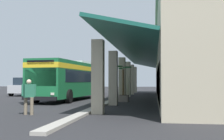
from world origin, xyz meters
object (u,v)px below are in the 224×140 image
object	(u,v)px
pedestrian	(29,95)
potted_palm	(123,91)
parked_suv_silver	(27,86)
transit_bus	(71,78)

from	to	relation	value
pedestrian	potted_palm	bearing A→B (deg)	159.75
parked_suv_silver	transit_bus	bearing A→B (deg)	47.12
transit_bus	parked_suv_silver	world-z (taller)	transit_bus
parked_suv_silver	pedestrian	size ratio (longest dim) A/B	2.96
potted_palm	pedestrian	bearing A→B (deg)	-20.25
pedestrian	potted_palm	world-z (taller)	potted_palm
potted_palm	parked_suv_silver	bearing A→B (deg)	-124.64
transit_bus	pedestrian	distance (m)	10.85
transit_bus	parked_suv_silver	distance (m)	9.57
parked_suv_silver	potted_palm	xyz separation A→B (m)	(7.99, 11.56, -0.22)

